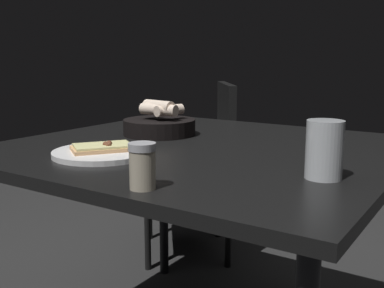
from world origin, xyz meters
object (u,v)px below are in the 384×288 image
(dining_table, at_px, (202,164))
(beer_glass, at_px, (324,153))
(pepper_shaker, at_px, (142,169))
(chair_near, at_px, (202,157))
(pizza_plate, at_px, (103,152))
(bread_basket, at_px, (159,124))

(dining_table, height_order, beer_glass, beer_glass)
(pepper_shaker, height_order, chair_near, chair_near)
(dining_table, height_order, pizza_plate, pizza_plate)
(dining_table, xyz_separation_m, chair_near, (-0.77, -0.48, -0.18))
(dining_table, height_order, bread_basket, bread_basket)
(pepper_shaker, bearing_deg, beer_glass, 135.30)
(pepper_shaker, xyz_separation_m, chair_near, (-1.23, -0.63, -0.28))
(bread_basket, relative_size, chair_near, 0.28)
(pepper_shaker, bearing_deg, bread_basket, -145.62)
(pizza_plate, bearing_deg, pepper_shaker, 56.97)
(beer_glass, bearing_deg, pizza_plate, -81.14)
(bread_basket, distance_m, beer_glass, 0.69)
(beer_glass, relative_size, chair_near, 0.15)
(chair_near, bearing_deg, dining_table, 32.15)
(dining_table, relative_size, chair_near, 1.29)
(pizza_plate, xyz_separation_m, pepper_shaker, (0.19, 0.29, 0.03))
(pizza_plate, distance_m, beer_glass, 0.58)
(dining_table, distance_m, bread_basket, 0.25)
(bread_basket, bearing_deg, pepper_shaker, 34.38)
(beer_glass, xyz_separation_m, pepper_shaker, (0.28, -0.28, -0.01))
(dining_table, relative_size, pepper_shaker, 11.91)
(beer_glass, bearing_deg, bread_basket, -111.83)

